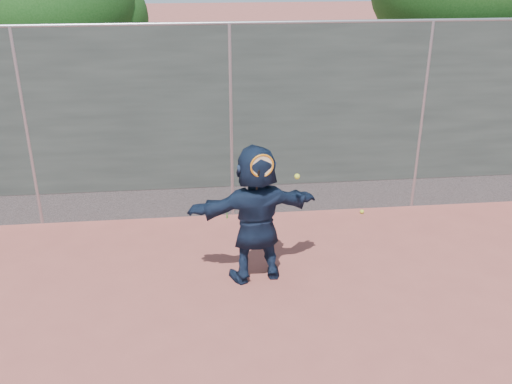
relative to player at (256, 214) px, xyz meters
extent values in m
plane|color=#9E4C42|center=(-0.17, -1.58, -0.91)|extent=(80.00, 80.00, 0.00)
imported|color=#142139|center=(0.00, 0.00, 0.00)|extent=(1.76, 0.82, 1.82)
sphere|color=#C6CF2E|center=(1.92, 1.71, -0.88)|extent=(0.07, 0.07, 0.07)
cube|color=#38423D|center=(-0.17, 1.92, 0.84)|extent=(20.00, 0.04, 2.50)
cube|color=slate|center=(-0.17, 1.92, -0.66)|extent=(20.00, 0.03, 0.50)
cylinder|color=gray|center=(-0.17, 1.92, 2.09)|extent=(20.00, 0.05, 0.05)
cylinder|color=gray|center=(-3.17, 1.92, 0.59)|extent=(0.06, 0.06, 3.00)
cylinder|color=gray|center=(-0.17, 1.92, 0.59)|extent=(0.06, 0.06, 3.00)
cylinder|color=gray|center=(2.83, 1.92, 0.59)|extent=(0.06, 0.06, 3.00)
torus|color=orange|center=(0.05, -0.20, 0.72)|extent=(0.29, 0.08, 0.29)
cylinder|color=beige|center=(0.05, -0.20, 0.72)|extent=(0.25, 0.05, 0.25)
cylinder|color=black|center=(0.00, -0.18, 0.52)|extent=(0.05, 0.13, 0.33)
sphere|color=#C6CF2E|center=(0.48, -0.16, 0.55)|extent=(0.07, 0.07, 0.07)
cylinder|color=#382314|center=(4.33, 4.12, 0.39)|extent=(0.28, 0.28, 2.60)
cylinder|color=#382314|center=(-3.17, 4.92, 0.19)|extent=(0.28, 0.28, 2.20)
sphere|color=#23561C|center=(-3.17, 4.92, 2.11)|extent=(3.00, 3.00, 3.00)
sphere|color=#23561C|center=(-2.57, 5.12, 1.81)|extent=(2.10, 2.10, 2.10)
cone|color=#387226|center=(0.08, 1.80, -0.78)|extent=(0.03, 0.03, 0.26)
cone|color=#387226|center=(0.38, 1.82, -0.76)|extent=(0.03, 0.03, 0.30)
cone|color=#387226|center=(-0.27, 1.78, -0.80)|extent=(0.03, 0.03, 0.22)
camera|label=1|loc=(-0.70, -6.42, 3.12)|focal=40.00mm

